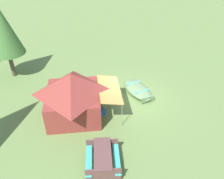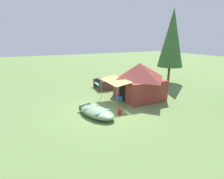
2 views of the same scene
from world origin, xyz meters
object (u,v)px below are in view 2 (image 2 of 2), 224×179
at_px(picnic_table, 104,83).
at_px(pine_tree_back_right, 172,38).
at_px(cooler_box, 121,98).
at_px(beached_rowboat, 97,112).
at_px(fuel_can, 120,111).
at_px(canvas_cabin_tent, 139,80).

distance_m(picnic_table, pine_tree_back_right, 7.70).
bearing_deg(cooler_box, pine_tree_back_right, 110.39).
height_order(beached_rowboat, fuel_can, beached_rowboat).
xyz_separation_m(beached_rowboat, pine_tree_back_right, (-4.29, 9.44, 4.01)).
height_order(picnic_table, fuel_can, picnic_table).
distance_m(cooler_box, fuel_can, 2.48).
relative_size(cooler_box, pine_tree_back_right, 0.08).
xyz_separation_m(beached_rowboat, fuel_can, (0.42, 1.24, -0.05)).
xyz_separation_m(beached_rowboat, cooler_box, (-1.71, 2.51, -0.07)).
bearing_deg(picnic_table, beached_rowboat, -28.14).
xyz_separation_m(cooler_box, fuel_can, (2.14, -1.27, 0.02)).
bearing_deg(fuel_can, cooler_box, 149.35).
distance_m(beached_rowboat, picnic_table, 5.89).
distance_m(beached_rowboat, pine_tree_back_right, 11.11).
relative_size(picnic_table, pine_tree_back_right, 0.27).
bearing_deg(pine_tree_back_right, canvas_cabin_tent, -63.52).
bearing_deg(beached_rowboat, cooler_box, 124.33).
distance_m(picnic_table, fuel_can, 5.82).
xyz_separation_m(canvas_cabin_tent, cooler_box, (-0.16, -1.43, -1.18)).
height_order(canvas_cabin_tent, fuel_can, canvas_cabin_tent).
height_order(cooler_box, pine_tree_back_right, pine_tree_back_right).
relative_size(beached_rowboat, picnic_table, 1.52).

